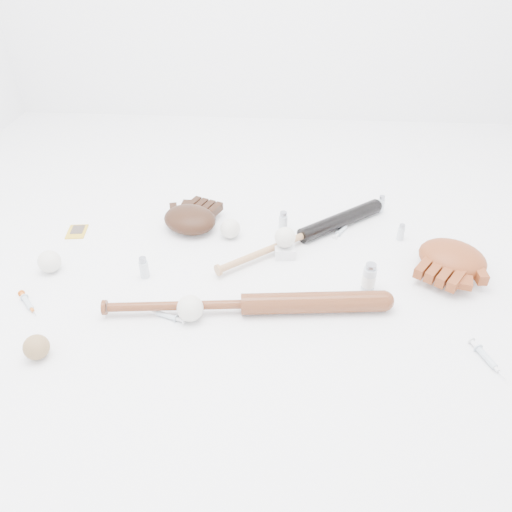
# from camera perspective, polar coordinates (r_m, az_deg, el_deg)

# --- Properties ---
(bat_dark) EXTENTS (0.67, 0.56, 0.06)m
(bat_dark) POSITION_cam_1_polar(r_m,az_deg,el_deg) (1.89, 5.46, 2.37)
(bat_dark) COLOR black
(bat_dark) RESTS_ON ground
(bat_wood) EXTENTS (0.93, 0.17, 0.07)m
(bat_wood) POSITION_cam_1_polar(r_m,az_deg,el_deg) (1.57, -1.34, -5.53)
(bat_wood) COLOR brown
(bat_wood) RESTS_ON ground
(glove_dark) EXTENTS (0.33, 0.33, 0.09)m
(glove_dark) POSITION_cam_1_polar(r_m,az_deg,el_deg) (1.97, -7.57, 4.22)
(glove_dark) COLOR black
(glove_dark) RESTS_ON ground
(glove_tan) EXTENTS (0.39, 0.39, 0.10)m
(glove_tan) POSITION_cam_1_polar(r_m,az_deg,el_deg) (1.86, 21.52, -0.20)
(glove_tan) COLOR brown
(glove_tan) RESTS_ON ground
(trading_card) EXTENTS (0.08, 0.11, 0.01)m
(trading_card) POSITION_cam_1_polar(r_m,az_deg,el_deg) (2.08, -19.80, 2.64)
(trading_card) COLOR gold
(trading_card) RESTS_ON ground
(pedestal) EXTENTS (0.08, 0.08, 0.04)m
(pedestal) POSITION_cam_1_polar(r_m,az_deg,el_deg) (1.82, 3.28, 0.62)
(pedestal) COLOR white
(pedestal) RESTS_ON ground
(baseball_on_pedestal) EXTENTS (0.08, 0.08, 0.08)m
(baseball_on_pedestal) POSITION_cam_1_polar(r_m,az_deg,el_deg) (1.79, 3.34, 2.14)
(baseball_on_pedestal) COLOR silver
(baseball_on_pedestal) RESTS_ON pedestal
(baseball_left) EXTENTS (0.08, 0.08, 0.08)m
(baseball_left) POSITION_cam_1_polar(r_m,az_deg,el_deg) (1.88, -22.54, -0.59)
(baseball_left) COLOR silver
(baseball_left) RESTS_ON ground
(baseball_upper) EXTENTS (0.08, 0.08, 0.08)m
(baseball_upper) POSITION_cam_1_polar(r_m,az_deg,el_deg) (1.91, -2.96, 3.14)
(baseball_upper) COLOR silver
(baseball_upper) RESTS_ON ground
(baseball_mid) EXTENTS (0.08, 0.08, 0.08)m
(baseball_mid) POSITION_cam_1_polar(r_m,az_deg,el_deg) (1.55, -7.53, -5.95)
(baseball_mid) COLOR silver
(baseball_mid) RESTS_ON ground
(baseball_aged) EXTENTS (0.07, 0.07, 0.07)m
(baseball_aged) POSITION_cam_1_polar(r_m,az_deg,el_deg) (1.56, -23.81, -9.51)
(baseball_aged) COLOR olive
(baseball_aged) RESTS_ON ground
(syringe_0) EXTENTS (0.12, 0.13, 0.02)m
(syringe_0) POSITION_cam_1_polar(r_m,az_deg,el_deg) (1.77, -24.62, -4.92)
(syringe_0) COLOR #ADBCC6
(syringe_0) RESTS_ON ground
(syringe_1) EXTENTS (0.15, 0.07, 0.02)m
(syringe_1) POSITION_cam_1_polar(r_m,az_deg,el_deg) (1.59, -10.18, -6.72)
(syringe_1) COLOR #ADBCC6
(syringe_1) RESTS_ON ground
(syringe_2) EXTENTS (0.09, 0.13, 0.02)m
(syringe_2) POSITION_cam_1_polar(r_m,az_deg,el_deg) (1.98, 9.76, 2.89)
(syringe_2) COLOR #ADBCC6
(syringe_2) RESTS_ON ground
(syringe_3) EXTENTS (0.09, 0.17, 0.02)m
(syringe_3) POSITION_cam_1_polar(r_m,az_deg,el_deg) (1.58, 24.84, -10.50)
(syringe_3) COLOR #ADBCC6
(syringe_3) RESTS_ON ground
(vial_0) EXTENTS (0.03, 0.03, 0.07)m
(vial_0) POSITION_cam_1_polar(r_m,az_deg,el_deg) (2.14, 14.11, 5.81)
(vial_0) COLOR silver
(vial_0) RESTS_ON ground
(vial_1) EXTENTS (0.03, 0.03, 0.07)m
(vial_1) POSITION_cam_1_polar(r_m,az_deg,el_deg) (1.98, 16.25, 2.65)
(vial_1) COLOR silver
(vial_1) RESTS_ON ground
(vial_2) EXTENTS (0.03, 0.03, 0.09)m
(vial_2) POSITION_cam_1_polar(r_m,az_deg,el_deg) (1.95, 3.12, 3.95)
(vial_2) COLOR silver
(vial_2) RESTS_ON ground
(vial_3) EXTENTS (0.04, 0.04, 0.10)m
(vial_3) POSITION_cam_1_polar(r_m,az_deg,el_deg) (1.69, 12.81, -2.35)
(vial_3) COLOR silver
(vial_3) RESTS_ON ground
(vial_4) EXTENTS (0.03, 0.03, 0.08)m
(vial_4) POSITION_cam_1_polar(r_m,az_deg,el_deg) (1.75, -12.70, -1.28)
(vial_4) COLOR silver
(vial_4) RESTS_ON ground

